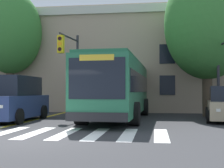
{
  "coord_description": "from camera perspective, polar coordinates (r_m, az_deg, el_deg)",
  "views": [
    {
      "loc": [
        4.12,
        -9.5,
        1.57
      ],
      "look_at": [
        1.8,
        7.33,
        1.97
      ],
      "focal_mm": 50.0,
      "sensor_mm": 36.0,
      "label": 1
    }
  ],
  "objects": [
    {
      "name": "ground_plane",
      "position": [
        10.47,
        -15.64,
        -9.92
      ],
      "size": [
        120.0,
        120.0,
        0.0
      ],
      "primitive_type": "plane",
      "color": "#303033"
    },
    {
      "name": "crosswalk",
      "position": [
        12.24,
        -13.83,
        -8.65
      ],
      "size": [
        9.89,
        3.47,
        0.01
      ],
      "color": "white",
      "rests_on": "ground"
    },
    {
      "name": "lane_line_yellow_inner",
      "position": [
        26.19,
        -6.94,
        -4.76
      ],
      "size": [
        0.12,
        36.0,
        0.01
      ],
      "primitive_type": "cube",
      "color": "gold",
      "rests_on": "ground"
    },
    {
      "name": "lane_line_yellow_outer",
      "position": [
        26.15,
        -6.6,
        -4.77
      ],
      "size": [
        0.12,
        36.0,
        0.01
      ],
      "primitive_type": "cube",
      "color": "gold",
      "rests_on": "ground"
    },
    {
      "name": "city_bus",
      "position": [
        17.91,
        1.3,
        -0.65
      ],
      "size": [
        3.25,
        11.81,
        3.28
      ],
      "color": "#28704C",
      "rests_on": "ground"
    },
    {
      "name": "car_navy_near_lane",
      "position": [
        17.31,
        -17.26,
        -2.78
      ],
      "size": [
        2.16,
        5.24,
        2.37
      ],
      "color": "navy",
      "rests_on": "ground"
    },
    {
      "name": "traffic_light_overhead",
      "position": [
        19.24,
        -7.57,
        4.42
      ],
      "size": [
        0.54,
        2.97,
        5.21
      ],
      "color": "#28282D",
      "rests_on": "ground"
    },
    {
      "name": "street_tree_curbside_large",
      "position": [
        20.89,
        16.96,
        10.44
      ],
      "size": [
        6.65,
        6.9,
        9.36
      ],
      "color": "#4C3D2D",
      "rests_on": "ground"
    },
    {
      "name": "street_tree_curbside_small",
      "position": [
        24.54,
        -18.07,
        8.92
      ],
      "size": [
        5.44,
        5.15,
        9.03
      ],
      "color": "#4C3D2D",
      "rests_on": "ground"
    },
    {
      "name": "building_facade",
      "position": [
        27.09,
        -2.78,
        3.85
      ],
      "size": [
        43.99,
        7.87,
        8.03
      ],
      "color": "tan",
      "rests_on": "ground"
    }
  ]
}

